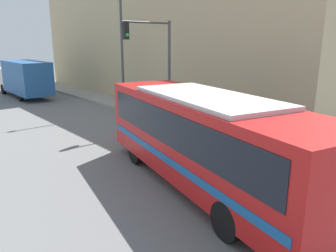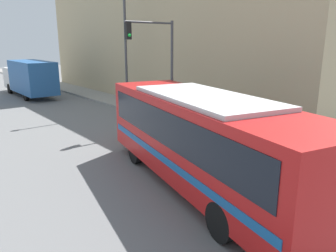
% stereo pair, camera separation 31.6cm
% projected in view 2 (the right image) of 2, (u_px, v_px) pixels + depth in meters
% --- Properties ---
extents(ground_plane, '(120.00, 120.00, 0.00)m').
position_uv_depth(ground_plane, '(229.00, 198.00, 10.18)').
color(ground_plane, slate).
extents(sidewalk, '(2.53, 70.00, 0.14)m').
position_uv_depth(sidewalk, '(97.00, 96.00, 28.70)').
color(sidewalk, gray).
rests_on(sidewalk, ground_plane).
extents(building_facade, '(6.00, 30.20, 9.96)m').
position_uv_depth(building_facade, '(163.00, 38.00, 27.13)').
color(building_facade, tan).
rests_on(building_facade, ground_plane).
extents(city_bus, '(4.78, 10.36, 3.13)m').
position_uv_depth(city_bus, '(203.00, 135.00, 10.49)').
color(city_bus, red).
rests_on(city_bus, ground_plane).
extents(delivery_truck, '(2.34, 8.33, 3.09)m').
position_uv_depth(delivery_truck, '(29.00, 77.00, 28.45)').
color(delivery_truck, '#265999').
rests_on(delivery_truck, ground_plane).
extents(fire_hydrant, '(0.25, 0.34, 0.74)m').
position_uv_depth(fire_hydrant, '(262.00, 136.00, 15.01)').
color(fire_hydrant, gold).
rests_on(fire_hydrant, sidewalk).
extents(traffic_light_pole, '(3.28, 0.35, 5.72)m').
position_uv_depth(traffic_light_pole, '(157.00, 54.00, 18.55)').
color(traffic_light_pole, '#47474C').
rests_on(traffic_light_pole, sidewalk).
extents(street_lamp, '(2.95, 0.28, 7.50)m').
position_uv_depth(street_lamp, '(121.00, 43.00, 22.82)').
color(street_lamp, '#47474C').
rests_on(street_lamp, sidewalk).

